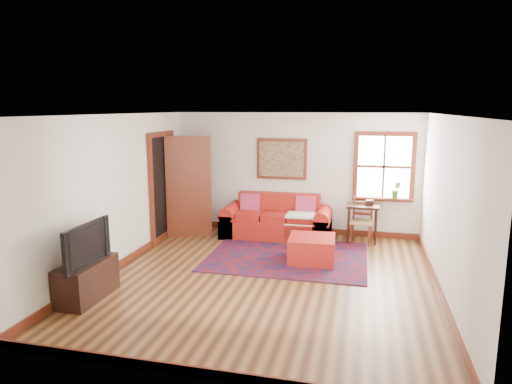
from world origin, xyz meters
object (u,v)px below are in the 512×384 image
(red_ottoman, at_px, (312,249))
(side_table, at_px, (363,211))
(ladder_back_chair, at_px, (362,220))
(media_cabinet, at_px, (87,280))
(red_leather_sofa, at_px, (277,223))

(red_ottoman, bearing_deg, side_table, 56.94)
(ladder_back_chair, relative_size, media_cabinet, 0.89)
(red_ottoman, bearing_deg, media_cabinet, -144.54)
(red_leather_sofa, xyz_separation_m, red_ottoman, (0.88, -1.39, -0.06))
(side_table, bearing_deg, media_cabinet, -134.86)
(side_table, xyz_separation_m, media_cabinet, (-3.65, -3.67, -0.35))
(side_table, relative_size, ladder_back_chair, 0.86)
(red_leather_sofa, relative_size, ladder_back_chair, 2.55)
(red_ottoman, distance_m, media_cabinet, 3.62)
(red_ottoman, xyz_separation_m, ladder_back_chair, (0.80, 1.32, 0.24))
(red_ottoman, bearing_deg, ladder_back_chair, 55.65)
(media_cabinet, bearing_deg, red_leather_sofa, 61.79)
(red_ottoman, bearing_deg, red_leather_sofa, 119.32)
(ladder_back_chair, height_order, media_cabinet, ladder_back_chair)
(side_table, bearing_deg, red_ottoman, -120.00)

